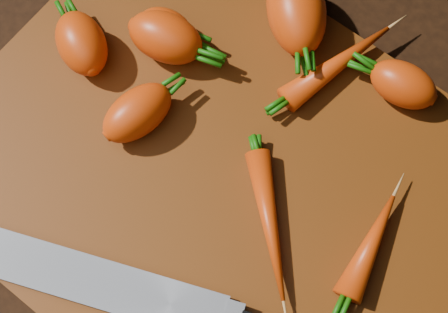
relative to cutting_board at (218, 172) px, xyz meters
The scene contains 12 objects.
ground 0.01m from the cutting_board, ahead, with size 2.00×2.00×0.01m, color black.
cutting_board is the anchor object (origin of this frame).
carrot_0 0.14m from the cutting_board, 149.19° to the left, with size 0.08×0.05×0.05m, color #DB410D.
carrot_1 0.18m from the cutting_board, behind, with size 0.07×0.05×0.05m, color #DB410D.
carrot_2 0.18m from the cutting_board, 101.36° to the left, with size 0.10×0.06×0.06m, color #DB410D.
carrot_3 0.09m from the cutting_board, behind, with size 0.07×0.04×0.04m, color #DB410D.
carrot_4 0.19m from the cutting_board, 61.68° to the left, with size 0.07×0.04×0.04m, color #DB410D.
carrot_5 0.15m from the cutting_board, 147.41° to the left, with size 0.05×0.04×0.04m, color #DB410D.
carrot_6 0.16m from the cutting_board, 79.29° to the left, with size 0.13×0.03×0.03m, color #DB410D.
carrot_7 0.07m from the cutting_board, 11.24° to the right, with size 0.14×0.02×0.02m, color #DB410D.
carrot_8 0.16m from the cutting_board, ahead, with size 0.10×0.03×0.03m, color #DB410D.
knife 0.14m from the cutting_board, 89.57° to the right, with size 0.37×0.17×0.02m.
Camera 1 is at (0.11, -0.13, 0.57)m, focal length 50.00 mm.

